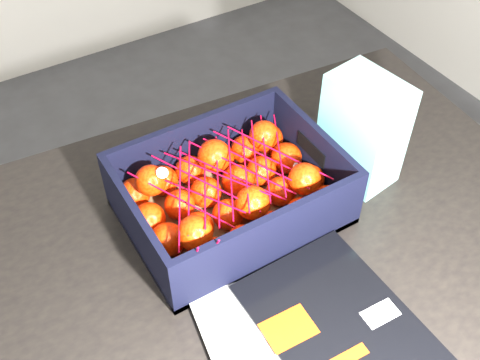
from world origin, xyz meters
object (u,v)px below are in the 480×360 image
magazine_stack (316,338)px  produce_crate (231,198)px  retail_carton (363,130)px  table (237,291)px

magazine_stack → produce_crate: (0.02, 0.28, 0.03)m
produce_crate → retail_carton: size_ratio=1.75×
magazine_stack → produce_crate: produce_crate is taller
table → retail_carton: retail_carton is taller
magazine_stack → retail_carton: (0.27, 0.25, 0.09)m
produce_crate → retail_carton: (0.25, -0.03, 0.06)m
table → retail_carton: 0.36m
magazine_stack → produce_crate: 0.28m
magazine_stack → retail_carton: retail_carton is taller
table → magazine_stack: 0.22m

